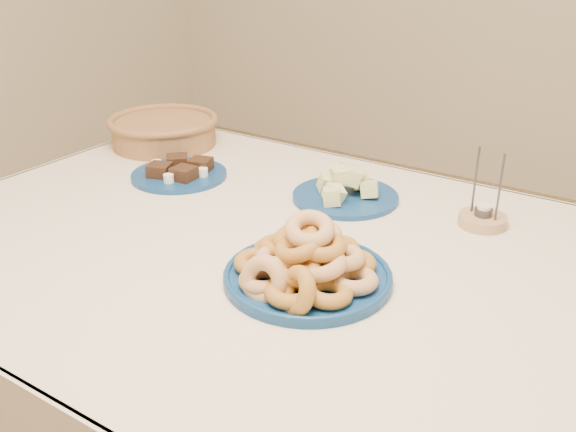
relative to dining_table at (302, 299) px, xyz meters
The scene contains 6 objects.
dining_table is the anchor object (origin of this frame).
donut_platter 0.18m from the dining_table, 54.02° to the right, with size 0.34×0.34×0.14m.
melon_plate 0.32m from the dining_table, 102.18° to the left, with size 0.31×0.31×0.09m.
brownie_plate 0.53m from the dining_table, 159.96° to the left, with size 0.31×0.31×0.04m.
wicker_basket 0.79m from the dining_table, 153.44° to the left, with size 0.35×0.35×0.08m.
candle_holder 0.43m from the dining_table, 51.60° to the left, with size 0.13×0.13×0.17m.
Camera 1 is at (0.59, -0.95, 1.35)m, focal length 40.00 mm.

